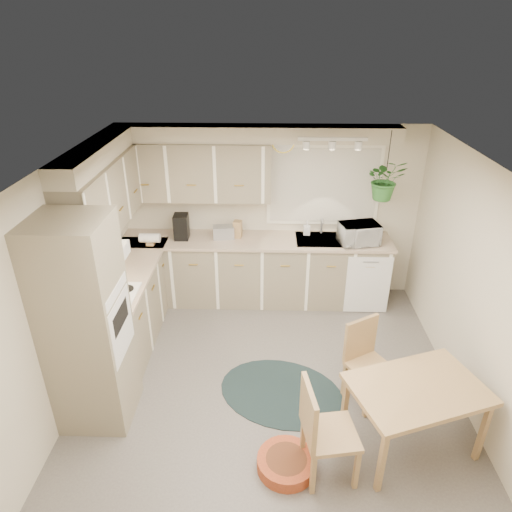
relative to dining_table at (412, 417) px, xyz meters
name	(u,v)px	position (x,y,z in m)	size (l,w,h in m)	color
floor	(269,388)	(-1.29, 0.71, -0.36)	(4.20, 4.20, 0.00)	#69635D
ceiling	(272,171)	(-1.29, 0.71, 2.04)	(4.20, 4.20, 0.00)	white
wall_back	(270,213)	(-1.29, 2.81, 0.84)	(4.00, 0.04, 2.40)	beige
wall_front	(270,493)	(-1.29, -1.39, 0.84)	(4.00, 0.04, 2.40)	beige
wall_left	(65,290)	(-3.29, 0.71, 0.84)	(0.04, 4.20, 2.40)	beige
wall_right	(481,296)	(0.71, 0.71, 0.84)	(0.04, 4.20, 2.40)	beige
base_cab_left	(130,306)	(-2.99, 1.59, 0.09)	(0.60, 1.85, 0.90)	gray
base_cab_back	(255,271)	(-1.49, 2.51, 0.09)	(3.60, 0.60, 0.90)	gray
counter_left	(125,272)	(-2.98, 1.59, 0.56)	(0.64, 1.89, 0.04)	tan
counter_back	(255,240)	(-1.49, 2.50, 0.56)	(3.64, 0.64, 0.04)	tan
oven_stack	(86,326)	(-2.96, 0.34, 0.69)	(0.65, 0.65, 2.10)	gray
wall_oven_face	(121,326)	(-2.64, 0.34, 0.69)	(0.02, 0.56, 0.58)	silver
upper_cab_left	(106,195)	(-3.11, 1.71, 1.47)	(0.35, 2.00, 0.75)	gray
upper_cab_back	(193,171)	(-2.29, 2.64, 1.47)	(2.00, 0.35, 0.75)	gray
soffit_left	(97,152)	(-3.14, 1.71, 1.94)	(0.30, 2.00, 0.20)	beige
soffit_back	(255,134)	(-1.49, 2.66, 1.94)	(3.60, 0.30, 0.20)	beige
cooktop	(111,296)	(-2.97, 1.01, 0.59)	(0.52, 0.58, 0.02)	silver
range_hood	(102,258)	(-2.99, 1.01, 1.04)	(0.40, 0.60, 0.14)	silver
window_blinds	(324,186)	(-0.59, 2.78, 1.24)	(1.40, 0.02, 1.00)	silver
window_frame	(324,186)	(-0.59, 2.79, 1.24)	(1.50, 0.02, 1.10)	white
sink	(322,242)	(-0.59, 2.51, 0.54)	(0.70, 0.48, 0.10)	#9A9DA1
dishwasher_front	(368,285)	(0.01, 2.20, 0.07)	(0.58, 0.01, 0.83)	silver
track_light_bar	(333,139)	(-0.59, 2.26, 1.97)	(0.80, 0.04, 0.04)	silver
wall_clock	(283,141)	(-1.14, 2.78, 1.82)	(0.30, 0.30, 0.03)	gold
dining_table	(412,417)	(0.00, 0.00, 0.00)	(1.13, 0.75, 0.71)	tan
chair_left	(331,431)	(-0.77, -0.30, 0.13)	(0.45, 0.45, 0.96)	tan
chair_back	(371,365)	(-0.27, 0.58, 0.09)	(0.42, 0.42, 0.89)	tan
braided_rug	(281,392)	(-1.15, 0.65, -0.35)	(1.33, 1.00, 0.01)	black
pet_bed	(286,463)	(-1.13, -0.28, -0.30)	(0.52, 0.52, 0.12)	#B14B23
microwave	(359,231)	(-0.13, 2.41, 0.75)	(0.50, 0.27, 0.34)	silver
soap_bottle	(307,232)	(-0.79, 2.66, 0.63)	(0.09, 0.20, 0.09)	silver
hanging_plant	(385,184)	(0.12, 2.41, 1.40)	(0.46, 0.52, 0.40)	#2E6D2B
coffee_maker	(181,227)	(-2.47, 2.51, 0.75)	(0.19, 0.23, 0.33)	black
toaster	(224,232)	(-1.91, 2.53, 0.67)	(0.28, 0.16, 0.17)	#9A9DA1
knife_block	(238,229)	(-1.72, 2.56, 0.70)	(0.11, 0.11, 0.23)	tan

